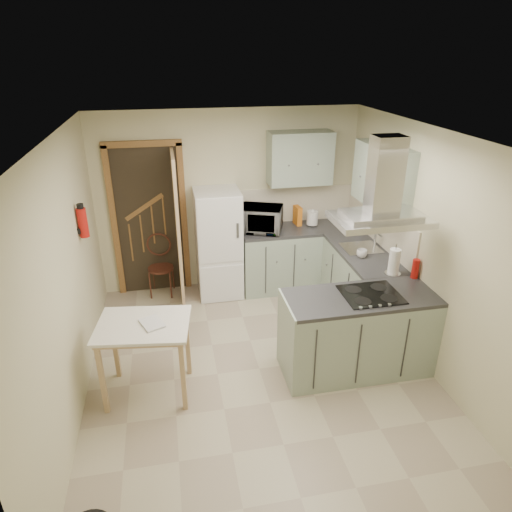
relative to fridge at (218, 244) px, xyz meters
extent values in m
plane|color=#B3A98B|center=(0.20, -1.80, -0.75)|extent=(4.20, 4.20, 0.00)
plane|color=silver|center=(0.20, -1.80, 1.75)|extent=(4.20, 4.20, 0.00)
plane|color=beige|center=(0.20, 0.30, 0.50)|extent=(3.60, 0.00, 3.60)
plane|color=beige|center=(-1.60, -1.80, 0.50)|extent=(0.00, 4.20, 4.20)
plane|color=beige|center=(2.00, -1.80, 0.50)|extent=(0.00, 4.20, 4.20)
cube|color=brown|center=(-0.90, 0.27, 0.30)|extent=(1.10, 0.12, 2.10)
cube|color=white|center=(0.00, 0.00, 0.00)|extent=(0.60, 0.60, 1.50)
cube|color=#9EB2A0|center=(0.86, 0.00, -0.30)|extent=(1.08, 0.60, 0.90)
cube|color=#9EB2A0|center=(1.70, -0.68, -0.30)|extent=(0.60, 1.95, 0.90)
cube|color=beige|center=(1.16, 0.29, 0.40)|extent=(1.68, 0.02, 0.50)
cube|color=#9EB2A0|center=(1.15, 0.12, 1.10)|extent=(0.85, 0.35, 0.70)
cube|color=#9EB2A0|center=(1.82, -0.95, 1.10)|extent=(0.35, 0.90, 0.70)
cube|color=#9EB2A0|center=(1.22, -1.98, -0.30)|extent=(1.55, 0.65, 0.90)
cube|color=black|center=(1.32, -1.98, 0.16)|extent=(0.58, 0.50, 0.01)
cube|color=silver|center=(1.32, -1.98, 0.97)|extent=(0.90, 0.55, 0.10)
cube|color=silver|center=(1.70, -0.85, 0.16)|extent=(0.45, 0.40, 0.01)
cylinder|color=#B2140F|center=(-1.54, -0.90, 0.75)|extent=(0.10, 0.10, 0.32)
cube|color=tan|center=(-0.96, -1.93, -0.34)|extent=(0.95, 0.77, 0.81)
cube|color=#462517|center=(-0.81, 0.12, -0.36)|extent=(0.40, 0.40, 0.79)
imported|color=black|center=(0.56, 0.00, 0.32)|extent=(0.73, 0.61, 0.34)
cylinder|color=white|center=(1.34, 0.05, 0.27)|extent=(0.21, 0.21, 0.23)
cube|color=orange|center=(1.15, 0.13, 0.28)|extent=(0.09, 0.18, 0.27)
imported|color=#9FA1AB|center=(1.85, -0.38, 0.24)|extent=(0.09, 0.09, 0.18)
cylinder|color=white|center=(1.76, -1.58, 0.30)|extent=(0.16, 0.16, 0.31)
imported|color=white|center=(1.60, -1.10, 0.20)|extent=(0.14, 0.14, 0.10)
cylinder|color=red|center=(1.95, -1.72, 0.26)|extent=(0.09, 0.09, 0.22)
imported|color=maroon|center=(-0.96, -1.99, 0.12)|extent=(0.27, 0.30, 0.11)
camera|label=1|loc=(-0.62, -5.73, 2.45)|focal=32.00mm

